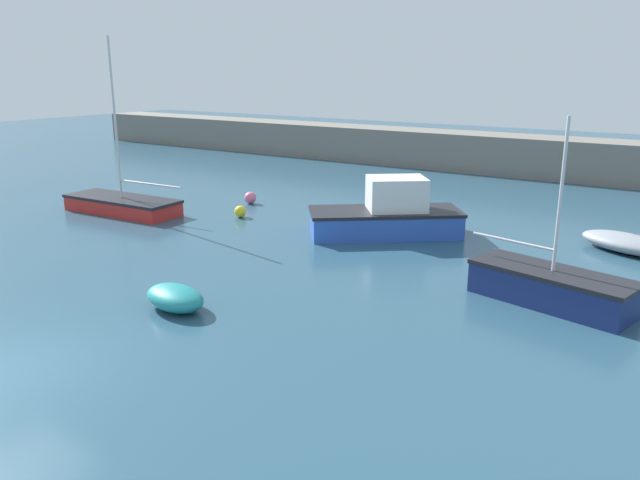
# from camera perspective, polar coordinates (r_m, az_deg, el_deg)

# --- Properties ---
(ground_plane) EXTENTS (120.00, 120.00, 0.20)m
(ground_plane) POSITION_cam_1_polar(r_m,az_deg,el_deg) (14.94, -26.43, -10.90)
(ground_plane) COLOR #284C60
(harbor_breakwater) EXTENTS (67.10, 3.05, 2.26)m
(harbor_breakwater) POSITION_cam_1_polar(r_m,az_deg,el_deg) (39.28, 15.87, 7.62)
(harbor_breakwater) COLOR slate
(harbor_breakwater) RESTS_ON ground_plane
(open_tender_yellow) EXTENTS (3.58, 2.60, 0.63)m
(open_tender_yellow) POSITION_cam_1_polar(r_m,az_deg,el_deg) (23.83, 26.24, -0.26)
(open_tender_yellow) COLOR gray
(open_tender_yellow) RESTS_ON ground_plane
(fishing_dinghy_green) EXTENTS (2.14, 1.51, 0.63)m
(fishing_dinghy_green) POSITION_cam_1_polar(r_m,az_deg,el_deg) (16.82, -13.12, -5.16)
(fishing_dinghy_green) COLOR teal
(fishing_dinghy_green) RESTS_ON ground_plane
(sailboat_twin_hulled) EXTENTS (4.68, 2.45, 4.98)m
(sailboat_twin_hulled) POSITION_cam_1_polar(r_m,az_deg,el_deg) (17.77, 20.38, -4.03)
(sailboat_twin_hulled) COLOR navy
(sailboat_twin_hulled) RESTS_ON ground_plane
(motorboat_with_cabin) EXTENTS (5.80, 5.26, 2.20)m
(motorboat_with_cabin) POSITION_cam_1_polar(r_m,az_deg,el_deg) (23.60, 6.25, 2.31)
(motorboat_with_cabin) COLOR #2D56B7
(motorboat_with_cabin) RESTS_ON ground_plane
(sailboat_tall_mast) EXTENTS (6.24, 2.18, 7.38)m
(sailboat_tall_mast) POSITION_cam_1_polar(r_m,az_deg,el_deg) (28.50, -17.62, 3.14)
(sailboat_tall_mast) COLOR red
(sailboat_tall_mast) RESTS_ON ground_plane
(mooring_buoy_yellow) EXTENTS (0.50, 0.50, 0.50)m
(mooring_buoy_yellow) POSITION_cam_1_polar(r_m,az_deg,el_deg) (26.59, -7.30, 2.60)
(mooring_buoy_yellow) COLOR yellow
(mooring_buoy_yellow) RESTS_ON ground_plane
(mooring_buoy_pink) EXTENTS (0.55, 0.55, 0.55)m
(mooring_buoy_pink) POSITION_cam_1_polar(r_m,az_deg,el_deg) (29.23, -6.39, 3.86)
(mooring_buoy_pink) COLOR #EA668C
(mooring_buoy_pink) RESTS_ON ground_plane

